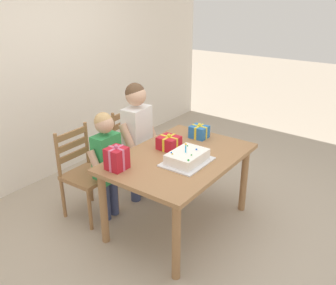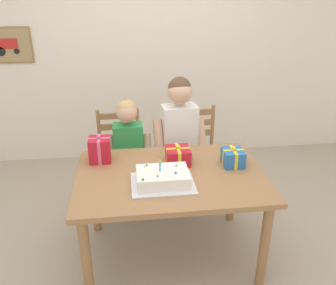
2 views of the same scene
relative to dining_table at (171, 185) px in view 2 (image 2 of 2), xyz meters
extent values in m
plane|color=tan|center=(0.00, 0.00, -0.65)|extent=(20.00, 20.00, 0.00)
cube|color=silver|center=(0.00, 1.93, 0.65)|extent=(6.40, 0.08, 2.60)
cube|color=olive|center=(-1.55, 1.88, 0.76)|extent=(0.51, 0.02, 0.39)
cube|color=#9E8456|center=(-1.55, 1.88, 0.76)|extent=(0.48, 0.01, 0.36)
cube|color=red|center=(-1.55, 1.87, 0.78)|extent=(0.22, 0.01, 0.11)
cylinder|color=black|center=(-1.64, 1.87, 0.69)|extent=(0.10, 0.01, 0.10)
cylinder|color=black|center=(-1.47, 1.87, 0.69)|extent=(0.06, 0.01, 0.06)
cube|color=#9E7047|center=(0.00, 0.00, 0.08)|extent=(1.39, 0.95, 0.04)
cylinder|color=#9E7047|center=(-0.61, -0.40, -0.30)|extent=(0.07, 0.07, 0.71)
cylinder|color=#9E7047|center=(0.61, -0.40, -0.30)|extent=(0.07, 0.07, 0.71)
cylinder|color=#9E7047|center=(-0.61, 0.40, -0.30)|extent=(0.07, 0.07, 0.71)
cylinder|color=#9E7047|center=(0.61, 0.40, -0.30)|extent=(0.07, 0.07, 0.71)
cube|color=silver|center=(-0.07, -0.13, 0.10)|extent=(0.44, 0.34, 0.01)
cube|color=white|center=(-0.07, -0.13, 0.16)|extent=(0.36, 0.26, 0.09)
cylinder|color=#33ADE5|center=(-0.09, -0.13, 0.24)|extent=(0.01, 0.01, 0.07)
sphere|color=yellow|center=(-0.09, -0.13, 0.28)|extent=(0.02, 0.02, 0.02)
sphere|color=green|center=(0.03, -0.07, 0.21)|extent=(0.01, 0.01, 0.01)
sphere|color=green|center=(-0.12, -0.20, 0.21)|extent=(0.01, 0.01, 0.01)
sphere|color=green|center=(-0.22, -0.24, 0.21)|extent=(0.02, 0.02, 0.02)
sphere|color=blue|center=(-0.18, -0.04, 0.21)|extent=(0.01, 0.01, 0.01)
sphere|color=yellow|center=(-0.19, -0.06, 0.21)|extent=(0.01, 0.01, 0.01)
sphere|color=blue|center=(0.01, -0.18, 0.21)|extent=(0.02, 0.02, 0.02)
cube|color=red|center=(0.08, 0.17, 0.16)|extent=(0.18, 0.19, 0.12)
cube|color=yellow|center=(0.08, 0.17, 0.16)|extent=(0.19, 0.02, 0.13)
cube|color=yellow|center=(0.08, 0.17, 0.16)|extent=(0.02, 0.19, 0.13)
sphere|color=yellow|center=(0.08, 0.17, 0.24)|extent=(0.04, 0.04, 0.04)
cube|color=#286BB7|center=(0.49, 0.09, 0.16)|extent=(0.15, 0.17, 0.12)
cube|color=yellow|center=(0.49, 0.09, 0.16)|extent=(0.16, 0.02, 0.13)
cube|color=yellow|center=(0.49, 0.09, 0.16)|extent=(0.02, 0.18, 0.13)
sphere|color=yellow|center=(0.49, 0.09, 0.24)|extent=(0.04, 0.04, 0.04)
cube|color=red|center=(-0.52, 0.28, 0.19)|extent=(0.17, 0.16, 0.19)
cube|color=#DB668E|center=(-0.52, 0.28, 0.19)|extent=(0.17, 0.02, 0.20)
cube|color=#DB668E|center=(-0.52, 0.28, 0.19)|extent=(0.02, 0.16, 0.20)
sphere|color=#DB668E|center=(-0.52, 0.28, 0.30)|extent=(0.04, 0.04, 0.04)
cube|color=#996B42|center=(-0.39, 0.83, -0.20)|extent=(0.43, 0.43, 0.04)
cylinder|color=#996B42|center=(-0.19, 0.65, -0.44)|extent=(0.04, 0.04, 0.43)
cylinder|color=#996B42|center=(-0.57, 0.64, -0.44)|extent=(0.04, 0.04, 0.43)
cylinder|color=#996B42|center=(-0.20, 1.03, -0.44)|extent=(0.04, 0.04, 0.43)
cylinder|color=#996B42|center=(-0.58, 1.02, -0.44)|extent=(0.04, 0.04, 0.43)
cylinder|color=#996B42|center=(-0.20, 1.03, 0.04)|extent=(0.04, 0.04, 0.45)
cylinder|color=#996B42|center=(-0.58, 1.02, 0.04)|extent=(0.04, 0.04, 0.45)
cube|color=#996B42|center=(-0.39, 1.02, -0.02)|extent=(0.36, 0.03, 0.06)
cube|color=#996B42|center=(-0.39, 1.02, 0.09)|extent=(0.36, 0.03, 0.06)
cube|color=#996B42|center=(-0.39, 1.02, 0.20)|extent=(0.36, 0.03, 0.06)
cube|color=#996B42|center=(0.39, 0.83, -0.20)|extent=(0.44, 0.44, 0.04)
cylinder|color=#996B42|center=(0.59, 0.65, -0.44)|extent=(0.04, 0.04, 0.43)
cylinder|color=#996B42|center=(0.21, 0.63, -0.44)|extent=(0.04, 0.04, 0.43)
cylinder|color=#996B42|center=(0.56, 1.03, -0.44)|extent=(0.04, 0.04, 0.43)
cylinder|color=#996B42|center=(0.19, 1.01, -0.44)|extent=(0.04, 0.04, 0.43)
cylinder|color=#996B42|center=(0.56, 1.03, 0.04)|extent=(0.04, 0.04, 0.45)
cylinder|color=#996B42|center=(0.19, 1.01, 0.04)|extent=(0.04, 0.04, 0.45)
cube|color=#996B42|center=(0.38, 1.02, -0.02)|extent=(0.36, 0.04, 0.06)
cube|color=#996B42|center=(0.38, 1.02, 0.09)|extent=(0.36, 0.04, 0.06)
cube|color=#996B42|center=(0.38, 1.02, 0.20)|extent=(0.36, 0.04, 0.06)
cylinder|color=#38426B|center=(0.23, 0.65, -0.41)|extent=(0.11, 0.11, 0.49)
cylinder|color=#38426B|center=(0.09, 0.64, -0.41)|extent=(0.11, 0.11, 0.49)
cube|color=white|center=(0.16, 0.64, 0.12)|extent=(0.32, 0.21, 0.56)
cylinder|color=tan|center=(0.36, 0.62, 0.11)|extent=(0.10, 0.24, 0.38)
cylinder|color=tan|center=(-0.03, 0.59, 0.11)|extent=(0.10, 0.24, 0.38)
sphere|color=tan|center=(0.16, 0.64, 0.53)|extent=(0.21, 0.21, 0.21)
sphere|color=brown|center=(0.16, 0.65, 0.56)|extent=(0.20, 0.20, 0.20)
cylinder|color=#38426B|center=(-0.24, 0.64, -0.44)|extent=(0.09, 0.09, 0.42)
cylinder|color=#38426B|center=(-0.36, 0.64, -0.44)|extent=(0.09, 0.09, 0.42)
cube|color=#2D934C|center=(-0.30, 0.64, 0.01)|extent=(0.26, 0.16, 0.48)
cylinder|color=tan|center=(-0.13, 0.61, 0.00)|extent=(0.07, 0.20, 0.32)
cylinder|color=tan|center=(-0.46, 0.61, 0.00)|extent=(0.07, 0.20, 0.32)
sphere|color=tan|center=(-0.30, 0.64, 0.36)|extent=(0.18, 0.18, 0.18)
sphere|color=tan|center=(-0.30, 0.65, 0.39)|extent=(0.17, 0.17, 0.17)
camera|label=1|loc=(-2.50, -1.68, 1.50)|focal=38.47mm
camera|label=2|loc=(-0.30, -2.27, 1.40)|focal=38.04mm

